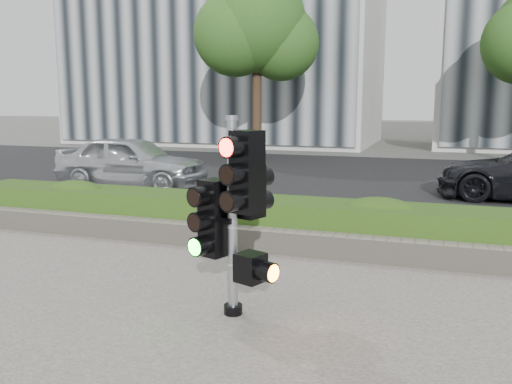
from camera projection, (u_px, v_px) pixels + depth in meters
ground at (226, 295)px, 6.45m from camera, size 120.00×120.00×0.00m
road at (354, 180)px, 15.79m from camera, size 60.00×13.00×0.02m
curb at (294, 231)px, 9.38m from camera, size 60.00×0.25×0.12m
stone_wall at (273, 241)px, 8.19m from camera, size 12.00×0.32×0.34m
hedge at (285, 221)px, 8.77m from camera, size 12.00×1.00×0.68m
building_left at (229, 4)px, 29.52m from camera, size 16.00×9.00×15.00m
tree_left at (257, 27)px, 20.63m from camera, size 4.61×4.03×7.34m
traffic_signal at (236, 207)px, 5.64m from camera, size 0.78×0.66×2.12m
car_silver at (132, 161)px, 14.24m from camera, size 4.04×1.64×1.37m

